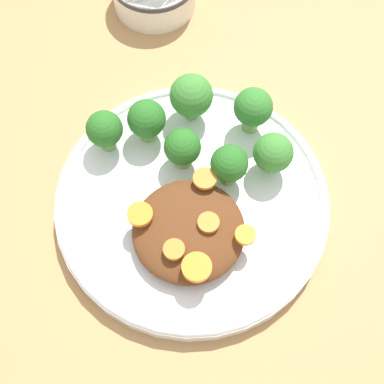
% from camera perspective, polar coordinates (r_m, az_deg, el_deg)
% --- Properties ---
extents(ground_plane, '(4.00, 4.00, 0.00)m').
position_cam_1_polar(ground_plane, '(0.55, 0.00, -1.51)').
color(ground_plane, tan).
extents(plate, '(0.28, 0.28, 0.02)m').
position_cam_1_polar(plate, '(0.54, 0.00, -0.97)').
color(plate, white).
rests_on(plate, ground_plane).
extents(stew_mound, '(0.11, 0.11, 0.03)m').
position_cam_1_polar(stew_mound, '(0.51, -0.36, -4.15)').
color(stew_mound, '#5B3319').
rests_on(stew_mound, plate).
extents(broccoli_floret_0, '(0.04, 0.04, 0.06)m').
position_cam_1_polar(broccoli_floret_0, '(0.55, -0.08, 10.19)').
color(broccoli_floret_0, '#7FA85B').
rests_on(broccoli_floret_0, plate).
extents(broccoli_floret_1, '(0.04, 0.04, 0.05)m').
position_cam_1_polar(broccoli_floret_1, '(0.52, 3.81, 3.18)').
color(broccoli_floret_1, '#759E51').
rests_on(broccoli_floret_1, plate).
extents(broccoli_floret_2, '(0.04, 0.04, 0.06)m').
position_cam_1_polar(broccoli_floret_2, '(0.55, 6.52, 8.84)').
color(broccoli_floret_2, '#759E51').
rests_on(broccoli_floret_2, plate).
extents(broccoli_floret_3, '(0.04, 0.04, 0.05)m').
position_cam_1_polar(broccoli_floret_3, '(0.55, -4.40, 7.91)').
color(broccoli_floret_3, '#759E51').
rests_on(broccoli_floret_3, plate).
extents(broccoli_floret_4, '(0.04, 0.04, 0.05)m').
position_cam_1_polar(broccoli_floret_4, '(0.53, -1.03, 4.71)').
color(broccoli_floret_4, '#7FA85B').
rests_on(broccoli_floret_4, plate).
extents(broccoli_floret_5, '(0.04, 0.04, 0.05)m').
position_cam_1_polar(broccoli_floret_5, '(0.53, 8.65, 4.12)').
color(broccoli_floret_5, '#7FA85B').
rests_on(broccoli_floret_5, plate).
extents(broccoli_floret_6, '(0.04, 0.04, 0.05)m').
position_cam_1_polar(broccoli_floret_6, '(0.54, -9.30, 6.55)').
color(broccoli_floret_6, '#759E51').
rests_on(broccoli_floret_6, plate).
extents(carrot_slice_0, '(0.02, 0.02, 0.01)m').
position_cam_1_polar(carrot_slice_0, '(0.48, -1.93, -6.15)').
color(carrot_slice_0, orange).
rests_on(carrot_slice_0, stew_mound).
extents(carrot_slice_1, '(0.02, 0.02, 0.01)m').
position_cam_1_polar(carrot_slice_1, '(0.50, -5.68, -2.20)').
color(carrot_slice_1, orange).
rests_on(carrot_slice_1, stew_mound).
extents(carrot_slice_2, '(0.02, 0.02, 0.00)m').
position_cam_1_polar(carrot_slice_2, '(0.49, 5.72, -4.58)').
color(carrot_slice_2, orange).
rests_on(carrot_slice_2, stew_mound).
extents(carrot_slice_3, '(0.03, 0.03, 0.01)m').
position_cam_1_polar(carrot_slice_3, '(0.48, 0.51, -8.03)').
color(carrot_slice_3, orange).
rests_on(carrot_slice_3, stew_mound).
extents(carrot_slice_4, '(0.02, 0.02, 0.00)m').
position_cam_1_polar(carrot_slice_4, '(0.49, 1.77, -3.28)').
color(carrot_slice_4, orange).
rests_on(carrot_slice_4, stew_mound).
extents(carrot_slice_5, '(0.02, 0.02, 0.00)m').
position_cam_1_polar(carrot_slice_5, '(0.51, 1.11, 1.79)').
color(carrot_slice_5, orange).
rests_on(carrot_slice_5, stew_mound).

